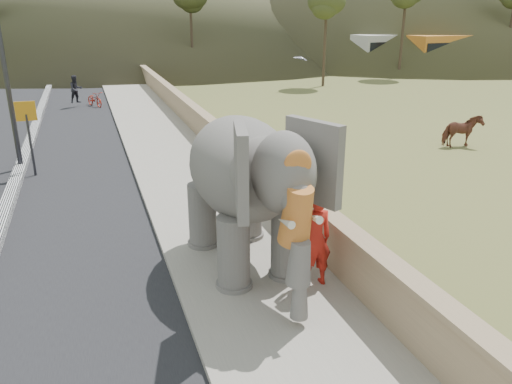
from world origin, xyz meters
TOP-DOWN VIEW (x-y plane):
  - ground at (0.00, 0.00)m, footprint 160.00×160.00m
  - road at (-5.00, 10.00)m, footprint 7.00×120.00m
  - median at (-5.00, 10.00)m, footprint 0.35×120.00m
  - walkway at (0.00, 10.00)m, footprint 3.00×120.00m
  - parapet at (1.65, 10.00)m, footprint 0.30×120.00m
  - lamppost at (-4.69, 11.92)m, footprint 1.76×0.36m
  - signboard at (-4.50, 11.01)m, footprint 0.60×0.08m
  - cow at (10.93, 9.63)m, footprint 1.53×0.77m
  - distant_car at (15.27, 35.45)m, footprint 4.54×2.85m
  - bus_white at (25.61, 34.76)m, footprint 11.26×4.20m
  - bus_orange at (29.64, 31.82)m, footprint 11.15×3.27m
  - elephant_and_man at (0.02, 3.13)m, footprint 2.51×4.43m
  - motorcyclist at (-2.67, 23.52)m, footprint 1.93×1.63m
  - trees at (3.24, 27.54)m, footprint 47.39×43.06m

SIDE VIEW (x-z plane):
  - ground at x=0.00m, z-range 0.00..0.00m
  - road at x=-5.00m, z-range 0.00..0.03m
  - walkway at x=0.00m, z-range 0.00..0.15m
  - median at x=-5.00m, z-range 0.00..0.22m
  - parapet at x=1.65m, z-range 0.00..1.10m
  - cow at x=10.93m, z-range 0.00..1.26m
  - motorcyclist at x=-2.67m, z-range -0.18..1.56m
  - distant_car at x=15.27m, z-range 0.00..1.44m
  - bus_white at x=25.61m, z-range 0.00..3.10m
  - bus_orange at x=29.64m, z-range 0.00..3.10m
  - signboard at x=-4.50m, z-range 0.44..2.84m
  - elephant_and_man at x=0.02m, z-range 0.14..3.25m
  - trees at x=3.24m, z-range -0.72..8.51m
  - lamppost at x=-4.69m, z-range 0.87..8.87m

